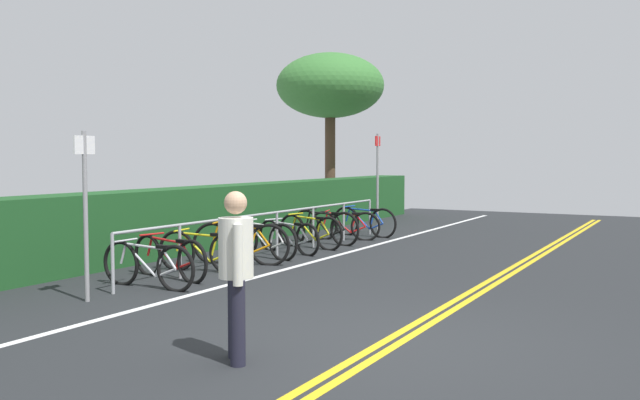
% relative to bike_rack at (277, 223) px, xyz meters
% --- Properties ---
extents(ground_plane, '(34.76, 13.22, 0.05)m').
position_rel_bike_rack_xyz_m(ground_plane, '(-4.67, -4.35, -0.66)').
color(ground_plane, '#232628').
extents(centre_line_yellow_inner, '(31.28, 0.10, 0.00)m').
position_rel_bike_rack_xyz_m(centre_line_yellow_inner, '(-4.67, -4.43, -0.64)').
color(centre_line_yellow_inner, gold).
rests_on(centre_line_yellow_inner, ground_plane).
extents(centre_line_yellow_outer, '(31.28, 0.10, 0.00)m').
position_rel_bike_rack_xyz_m(centre_line_yellow_outer, '(-4.67, -4.27, -0.64)').
color(centre_line_yellow_outer, gold).
rests_on(centre_line_yellow_outer, ground_plane).
extents(bike_lane_stripe_white, '(31.28, 0.12, 0.00)m').
position_rel_bike_rack_xyz_m(bike_lane_stripe_white, '(-4.67, -0.98, -0.64)').
color(bike_lane_stripe_white, white).
rests_on(bike_lane_stripe_white, ground_plane).
extents(bike_rack, '(8.44, 0.05, 0.86)m').
position_rel_bike_rack_xyz_m(bike_rack, '(0.00, 0.00, 0.00)').
color(bike_rack, '#9EA0A5').
rests_on(bike_rack, ground_plane).
extents(bicycle_0, '(0.46, 1.73, 0.71)m').
position_rel_bike_rack_xyz_m(bicycle_0, '(-3.63, -0.11, -0.31)').
color(bicycle_0, black).
rests_on(bicycle_0, ground_plane).
extents(bicycle_1, '(0.51, 1.76, 0.71)m').
position_rel_bike_rack_xyz_m(bicycle_1, '(-2.91, 0.12, -0.31)').
color(bicycle_1, black).
rests_on(bicycle_1, ground_plane).
extents(bicycle_2, '(0.46, 1.65, 0.72)m').
position_rel_bike_rack_xyz_m(bicycle_2, '(-2.13, 0.10, -0.30)').
color(bicycle_2, black).
rests_on(bicycle_2, ground_plane).
extents(bicycle_3, '(0.61, 1.76, 0.78)m').
position_rel_bike_rack_xyz_m(bicycle_3, '(-1.18, -0.00, -0.27)').
color(bicycle_3, black).
rests_on(bicycle_3, ground_plane).
extents(bicycle_4, '(0.49, 1.70, 0.73)m').
position_rel_bike_rack_xyz_m(bicycle_4, '(-0.34, 0.08, -0.30)').
color(bicycle_4, black).
rests_on(bicycle_4, ground_plane).
extents(bicycle_5, '(0.62, 1.70, 0.68)m').
position_rel_bike_rack_xyz_m(bicycle_5, '(0.45, 0.02, -0.32)').
color(bicycle_5, black).
rests_on(bicycle_5, ground_plane).
extents(bicycle_6, '(0.47, 1.69, 0.74)m').
position_rel_bike_rack_xyz_m(bicycle_6, '(1.27, -0.00, -0.29)').
color(bicycle_6, black).
rests_on(bicycle_6, ground_plane).
extents(bicycle_7, '(0.46, 1.79, 0.78)m').
position_rel_bike_rack_xyz_m(bicycle_7, '(2.04, 0.07, -0.27)').
color(bicycle_7, black).
rests_on(bicycle_7, ground_plane).
extents(bicycle_8, '(0.61, 1.60, 0.70)m').
position_rel_bike_rack_xyz_m(bicycle_8, '(2.88, 0.02, -0.31)').
color(bicycle_8, black).
rests_on(bicycle_8, ground_plane).
extents(bicycle_9, '(0.46, 1.74, 0.74)m').
position_rel_bike_rack_xyz_m(bicycle_9, '(3.74, -0.07, -0.29)').
color(bicycle_9, black).
rests_on(bicycle_9, ground_plane).
extents(pedestrian, '(0.39, 0.35, 1.58)m').
position_rel_bike_rack_xyz_m(pedestrian, '(-5.94, -3.35, 0.26)').
color(pedestrian, '#1E1E2D').
rests_on(pedestrian, ground_plane).
extents(sign_post_near, '(0.36, 0.06, 2.22)m').
position_rel_bike_rack_xyz_m(sign_post_near, '(-4.72, -0.07, 0.70)').
color(sign_post_near, gray).
rests_on(sign_post_near, ground_plane).
extents(sign_post_far, '(0.36, 0.08, 2.46)m').
position_rel_bike_rack_xyz_m(sign_post_far, '(4.52, -0.06, 0.83)').
color(sign_post_far, gray).
rests_on(sign_post_far, ground_plane).
extents(hedge_backdrop, '(17.39, 0.89, 1.27)m').
position_rel_bike_rack_xyz_m(hedge_backdrop, '(1.50, 1.96, -0.00)').
color(hedge_backdrop, '#1C4C21').
rests_on(hedge_backdrop, ground_plane).
extents(tree_mid, '(3.25, 3.25, 5.01)m').
position_rel_bike_rack_xyz_m(tree_mid, '(7.44, 2.83, 3.36)').
color(tree_mid, '#473323').
rests_on(tree_mid, ground_plane).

